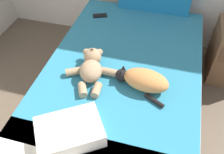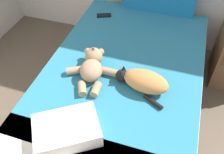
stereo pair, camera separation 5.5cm
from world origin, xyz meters
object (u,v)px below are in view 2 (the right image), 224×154
at_px(cat, 143,81).
at_px(teddy_bear, 92,67).
at_px(bed, 124,86).
at_px(cell_phone, 104,15).
at_px(throw_pillow, 67,130).

bearing_deg(cat, teddy_bear, 175.19).
xyz_separation_m(bed, teddy_bear, (-0.22, -0.15, 0.31)).
distance_m(cell_phone, throw_pillow, 1.43).
height_order(bed, cat, cat).
distance_m(bed, cat, 0.42).
xyz_separation_m(bed, throw_pillow, (-0.17, -0.73, 0.30)).
bearing_deg(cell_phone, cat, -55.08).
distance_m(cat, throw_pillow, 0.65).
distance_m(teddy_bear, throw_pillow, 0.58).
relative_size(bed, cell_phone, 12.43).
height_order(cat, teddy_bear, teddy_bear).
xyz_separation_m(teddy_bear, cell_phone, (-0.19, 0.83, -0.06)).
distance_m(cat, teddy_bear, 0.42).
relative_size(cat, throw_pillow, 1.05).
bearing_deg(teddy_bear, cell_phone, 102.75).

